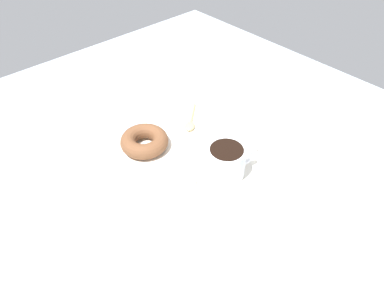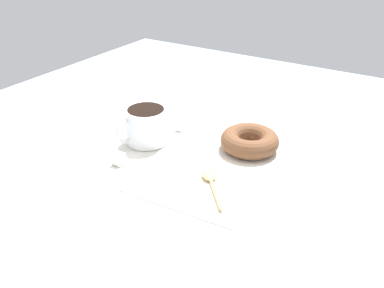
{
  "view_description": "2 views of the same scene",
  "coord_description": "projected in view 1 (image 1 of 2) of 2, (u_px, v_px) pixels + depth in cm",
  "views": [
    {
      "loc": [
        -39.47,
        -47.94,
        57.0
      ],
      "look_at": [
        2.81,
        -1.29,
        2.3
      ],
      "focal_mm": 35.0,
      "sensor_mm": 36.0,
      "label": 1
    },
    {
      "loc": [
        61.06,
        34.77,
        39.1
      ],
      "look_at": [
        2.81,
        -1.29,
        2.3
      ],
      "focal_mm": 40.0,
      "sensor_mm": 36.0,
      "label": 2
    }
  ],
  "objects": [
    {
      "name": "sugar_cube_extra",
      "position": [
        190.0,
        181.0,
        0.76
      ],
      "size": [
        1.76,
        1.76,
        1.76
      ],
      "primitive_type": "cube",
      "color": "white",
      "rests_on": "napkin"
    },
    {
      "name": "napkin",
      "position": [
        192.0,
        151.0,
        0.85
      ],
      "size": [
        33.15,
        33.15,
        0.3
      ],
      "primitive_type": "cube",
      "rotation": [
        0.0,
        0.0,
        0.04
      ],
      "color": "white",
      "rests_on": "ground_plane"
    },
    {
      "name": "donut",
      "position": [
        144.0,
        141.0,
        0.85
      ],
      "size": [
        10.91,
        10.91,
        3.53
      ],
      "primitive_type": "torus",
      "color": "brown",
      "rests_on": "napkin"
    },
    {
      "name": "ground_plane",
      "position": [
        179.0,
        158.0,
        0.85
      ],
      "size": [
        120.0,
        120.0,
        2.0
      ],
      "primitive_type": "cube",
      "color": "#99A8B7"
    },
    {
      "name": "spoon",
      "position": [
        190.0,
        123.0,
        0.92
      ],
      "size": [
        9.64,
        8.52,
        0.9
      ],
      "color": "#D8B772",
      "rests_on": "napkin"
    },
    {
      "name": "sugar_cube",
      "position": [
        252.0,
        148.0,
        0.84
      ],
      "size": [
        1.9,
        1.9,
        1.9
      ],
      "primitive_type": "cube",
      "color": "white",
      "rests_on": "napkin"
    },
    {
      "name": "coffee_cup",
      "position": [
        227.0,
        161.0,
        0.77
      ],
      "size": [
        10.52,
        8.09,
        6.79
      ],
      "color": "white",
      "rests_on": "napkin"
    }
  ]
}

